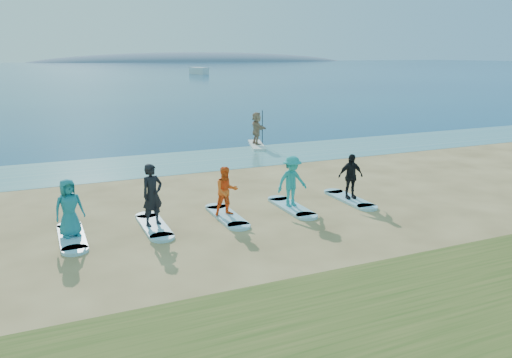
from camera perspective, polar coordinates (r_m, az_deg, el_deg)
name	(u,v)px	position (r m, az deg, el deg)	size (l,w,h in m)	color
ground	(237,237)	(14.32, -2.13, -6.65)	(600.00, 600.00, 0.00)	tan
shallow_water	(155,164)	(24.01, -11.49, 1.67)	(600.00, 600.00, 0.00)	teal
ocean	(48,70)	(172.59, -22.72, 11.41)	(600.00, 600.00, 0.00)	navy
island_ridge	(201,62)	(328.07, -6.32, 13.19)	(220.00, 56.00, 18.00)	slate
paddleboard	(257,145)	(28.22, 0.08, 3.90)	(0.70, 3.00, 0.12)	silver
paddleboarder	(257,128)	(28.06, 0.08, 5.83)	(1.67, 0.53, 1.80)	tan
boat_offshore_b	(199,74)	(127.67, -6.54, 11.79)	(1.95, 5.91, 1.72)	silver
surfboard_0	(72,237)	(15.10, -20.30, -6.27)	(0.70, 2.20, 0.09)	#91C9E0
student_0	(69,208)	(14.83, -20.59, -3.11)	(0.81, 0.52, 1.65)	#1B7686
surfboard_1	(154,226)	(15.37, -11.58, -5.29)	(0.70, 2.20, 0.09)	#91C9E0
student_1	(152,195)	(15.08, -11.76, -1.78)	(0.68, 0.45, 1.86)	black
surfboard_2	(227,216)	(15.98, -3.37, -4.25)	(0.70, 2.20, 0.09)	#91C9E0
student_2	(226,191)	(15.74, -3.42, -1.39)	(0.76, 0.59, 1.57)	#FF5A1A
surfboard_3	(291,207)	(16.89, 4.07, -3.24)	(0.70, 2.20, 0.09)	#91C9E0
student_3	(292,181)	(16.65, 4.12, -0.27)	(1.11, 0.64, 1.72)	teal
surfboard_4	(349,199)	(18.07, 10.64, -2.29)	(0.70, 2.20, 0.09)	#91C9E0
student_4	(351,176)	(17.85, 10.76, 0.31)	(0.94, 0.39, 1.60)	black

